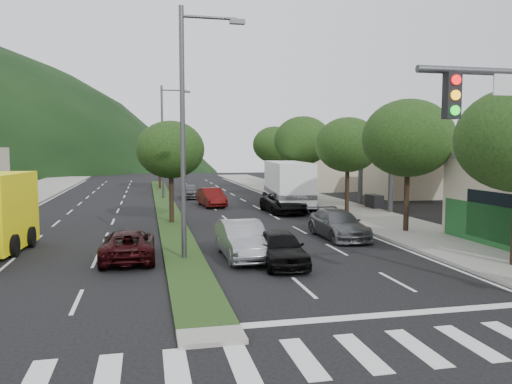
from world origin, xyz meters
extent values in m
plane|color=black|center=(0.00, 0.00, 0.00)|extent=(160.00, 160.00, 0.00)
cube|color=gray|center=(12.50, 25.00, 0.07)|extent=(5.00, 90.00, 0.15)
cube|color=#1E3413|center=(0.00, 28.00, 0.06)|extent=(1.60, 56.00, 0.12)
cube|color=silver|center=(0.00, -2.00, 0.01)|extent=(19.00, 2.20, 0.01)
cube|color=black|center=(5.40, -1.65, 5.70)|extent=(0.35, 0.25, 1.05)
cube|color=silver|center=(19.00, 22.00, 5.00)|extent=(12.00, 8.00, 0.50)
cube|color=#E1AD0B|center=(19.00, 22.00, 4.65)|extent=(12.20, 8.20, 0.50)
cylinder|color=#47494C|center=(15.00, 19.50, 2.30)|extent=(0.36, 0.36, 4.60)
cylinder|color=#47494C|center=(23.00, 19.50, 2.30)|extent=(0.36, 0.36, 4.60)
cylinder|color=#47494C|center=(15.00, 24.50, 2.30)|extent=(0.36, 0.36, 4.60)
cylinder|color=#47494C|center=(23.00, 24.50, 2.30)|extent=(0.36, 0.36, 4.60)
cube|color=black|center=(15.00, 22.00, 0.55)|extent=(0.80, 1.60, 1.10)
cube|color=black|center=(23.00, 22.00, 0.55)|extent=(0.80, 1.60, 1.10)
cube|color=#B4AA8F|center=(19.50, 44.00, 2.60)|extent=(10.00, 16.00, 5.20)
cylinder|color=black|center=(12.00, 12.00, 2.05)|extent=(0.28, 0.28, 3.81)
ellipsoid|color=black|center=(12.00, 12.00, 5.05)|extent=(4.80, 4.80, 4.08)
cylinder|color=black|center=(12.00, 20.00, 1.94)|extent=(0.28, 0.28, 3.58)
ellipsoid|color=black|center=(12.00, 20.00, 4.76)|extent=(4.40, 4.40, 3.74)
cylinder|color=black|center=(12.00, 30.00, 2.11)|extent=(0.28, 0.28, 3.92)
ellipsoid|color=black|center=(12.00, 30.00, 5.19)|extent=(5.00, 5.00, 4.25)
cylinder|color=black|center=(12.00, 40.00, 2.00)|extent=(0.28, 0.28, 3.70)
ellipsoid|color=black|center=(12.00, 40.00, 4.90)|extent=(4.60, 4.60, 3.91)
cylinder|color=black|center=(0.00, 18.00, 1.80)|extent=(0.28, 0.28, 3.36)
ellipsoid|color=black|center=(0.00, 18.00, 4.44)|extent=(4.00, 4.00, 3.40)
cylinder|color=black|center=(0.00, 44.00, 2.02)|extent=(0.28, 0.28, 3.81)
ellipsoid|color=black|center=(0.00, 44.00, 5.02)|extent=(4.80, 4.80, 4.08)
cylinder|color=#47494C|center=(0.00, 8.00, 5.00)|extent=(0.20, 0.20, 10.00)
cylinder|color=#47494C|center=(1.10, 8.00, 9.60)|extent=(2.20, 0.12, 0.12)
cube|color=#47494C|center=(2.20, 8.00, 9.50)|extent=(0.60, 0.25, 0.18)
cylinder|color=#47494C|center=(0.00, 33.00, 5.00)|extent=(0.20, 0.20, 10.00)
cylinder|color=#47494C|center=(1.10, 33.00, 9.60)|extent=(2.20, 0.12, 0.12)
cube|color=#47494C|center=(2.20, 33.00, 9.50)|extent=(0.60, 0.25, 0.18)
imported|color=gray|center=(2.38, 7.96, 0.76)|extent=(1.71, 4.66, 1.52)
imported|color=black|center=(-2.19, 8.57, 0.63)|extent=(2.10, 4.51, 1.25)
imported|color=black|center=(3.57, 6.44, 0.68)|extent=(1.71, 4.05, 1.37)
imported|color=#515257|center=(7.95, 11.44, 0.70)|extent=(2.08, 4.86, 1.40)
imported|color=#530E0D|center=(3.48, 26.51, 0.71)|extent=(1.99, 4.48, 1.43)
imported|color=black|center=(7.89, 21.51, 0.71)|extent=(2.42, 5.13, 1.42)
imported|color=#505056|center=(2.37, 33.21, 0.64)|extent=(1.68, 3.83, 1.28)
cylinder|color=black|center=(-6.87, 10.18, 0.48)|extent=(0.41, 0.98, 0.95)
cylinder|color=black|center=(-6.65, 12.26, 0.48)|extent=(0.41, 0.98, 0.95)
cube|color=white|center=(9.00, 24.27, 1.97)|extent=(3.60, 9.33, 3.03)
cube|color=slate|center=(9.00, 24.27, 1.21)|extent=(3.66, 9.34, 0.35)
cylinder|color=black|center=(8.18, 28.03, 0.45)|extent=(0.46, 0.94, 0.91)
cylinder|color=black|center=(10.69, 27.73, 0.45)|extent=(0.46, 0.94, 0.91)
cylinder|color=black|center=(8.05, 26.95, 0.45)|extent=(0.46, 0.94, 0.91)
cylinder|color=black|center=(10.56, 26.64, 0.45)|extent=(0.46, 0.94, 0.91)
cylinder|color=black|center=(7.35, 21.17, 0.45)|extent=(0.46, 0.94, 0.91)
cylinder|color=black|center=(9.86, 20.87, 0.45)|extent=(0.46, 0.94, 0.91)
camera|label=1|loc=(-1.43, -11.91, 4.50)|focal=35.00mm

